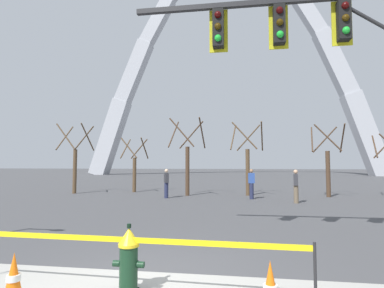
{
  "coord_description": "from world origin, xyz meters",
  "views": [
    {
      "loc": [
        1.47,
        -4.88,
        1.85
      ],
      "look_at": [
        -0.03,
        5.0,
        2.5
      ],
      "focal_mm": 29.07,
      "sensor_mm": 36.0,
      "label": 1
    }
  ],
  "objects_px": {
    "traffic_signal_gantry": "(365,48)",
    "pedestrian_standing_center": "(296,186)",
    "pedestrian_walking_left": "(251,184)",
    "fire_hydrant": "(129,261)",
    "pedestrian_walking_right": "(166,183)",
    "traffic_cone_by_hydrant": "(13,282)",
    "monument_arch": "(230,71)"
  },
  "relations": [
    {
      "from": "traffic_cone_by_hydrant",
      "to": "traffic_signal_gantry",
      "type": "relative_size",
      "value": 0.09
    },
    {
      "from": "traffic_cone_by_hydrant",
      "to": "pedestrian_walking_right",
      "type": "distance_m",
      "value": 13.14
    },
    {
      "from": "fire_hydrant",
      "to": "traffic_signal_gantry",
      "type": "height_order",
      "value": "traffic_signal_gantry"
    },
    {
      "from": "pedestrian_standing_center",
      "to": "pedestrian_walking_left",
      "type": "bearing_deg",
      "value": 144.0
    },
    {
      "from": "pedestrian_walking_right",
      "to": "traffic_cone_by_hydrant",
      "type": "bearing_deg",
      "value": -85.05
    },
    {
      "from": "monument_arch",
      "to": "pedestrian_standing_center",
      "type": "distance_m",
      "value": 41.65
    },
    {
      "from": "traffic_signal_gantry",
      "to": "pedestrian_standing_center",
      "type": "distance_m",
      "value": 9.04
    },
    {
      "from": "pedestrian_walking_right",
      "to": "traffic_signal_gantry",
      "type": "bearing_deg",
      "value": -54.84
    },
    {
      "from": "monument_arch",
      "to": "pedestrian_walking_left",
      "type": "distance_m",
      "value": 40.16
    },
    {
      "from": "traffic_cone_by_hydrant",
      "to": "pedestrian_standing_center",
      "type": "bearing_deg",
      "value": 65.09
    },
    {
      "from": "fire_hydrant",
      "to": "pedestrian_walking_left",
      "type": "xyz_separation_m",
      "value": [
        2.21,
        12.58,
        0.35
      ]
    },
    {
      "from": "monument_arch",
      "to": "pedestrian_standing_center",
      "type": "relative_size",
      "value": 31.58
    },
    {
      "from": "fire_hydrant",
      "to": "traffic_signal_gantry",
      "type": "relative_size",
      "value": 0.13
    },
    {
      "from": "traffic_signal_gantry",
      "to": "monument_arch",
      "type": "distance_m",
      "value": 48.17
    },
    {
      "from": "fire_hydrant",
      "to": "traffic_signal_gantry",
      "type": "xyz_separation_m",
      "value": [
        4.34,
        2.81,
        3.94
      ]
    },
    {
      "from": "pedestrian_walking_left",
      "to": "pedestrian_walking_right",
      "type": "xyz_separation_m",
      "value": [
        -4.6,
        -0.23,
        0.0
      ]
    },
    {
      "from": "fire_hydrant",
      "to": "pedestrian_walking_left",
      "type": "bearing_deg",
      "value": 80.03
    },
    {
      "from": "traffic_signal_gantry",
      "to": "pedestrian_standing_center",
      "type": "bearing_deg",
      "value": 90.67
    },
    {
      "from": "pedestrian_walking_left",
      "to": "pedestrian_standing_center",
      "type": "xyz_separation_m",
      "value": [
        2.03,
        -1.47,
        0.0
      ]
    },
    {
      "from": "monument_arch",
      "to": "pedestrian_standing_center",
      "type": "xyz_separation_m",
      "value": [
        4.13,
        -37.72,
        -17.16
      ]
    },
    {
      "from": "fire_hydrant",
      "to": "pedestrian_walking_right",
      "type": "height_order",
      "value": "pedestrian_walking_right"
    },
    {
      "from": "fire_hydrant",
      "to": "traffic_cone_by_hydrant",
      "type": "xyz_separation_m",
      "value": [
        -1.26,
        -0.72,
        -0.11
      ]
    },
    {
      "from": "traffic_cone_by_hydrant",
      "to": "pedestrian_standing_center",
      "type": "distance_m",
      "value": 13.05
    },
    {
      "from": "traffic_signal_gantry",
      "to": "pedestrian_standing_center",
      "type": "xyz_separation_m",
      "value": [
        -0.1,
        8.3,
        -3.59
      ]
    },
    {
      "from": "pedestrian_walking_left",
      "to": "pedestrian_walking_right",
      "type": "distance_m",
      "value": 4.61
    },
    {
      "from": "fire_hydrant",
      "to": "monument_arch",
      "type": "bearing_deg",
      "value": 89.87
    },
    {
      "from": "fire_hydrant",
      "to": "pedestrian_standing_center",
      "type": "xyz_separation_m",
      "value": [
        4.24,
        11.11,
        0.35
      ]
    },
    {
      "from": "pedestrian_standing_center",
      "to": "traffic_signal_gantry",
      "type": "bearing_deg",
      "value": -89.33
    },
    {
      "from": "fire_hydrant",
      "to": "traffic_cone_by_hydrant",
      "type": "relative_size",
      "value": 1.36
    },
    {
      "from": "traffic_signal_gantry",
      "to": "pedestrian_walking_left",
      "type": "relative_size",
      "value": 4.92
    },
    {
      "from": "traffic_cone_by_hydrant",
      "to": "pedestrian_walking_right",
      "type": "bearing_deg",
      "value": 94.95
    },
    {
      "from": "monument_arch",
      "to": "pedestrian_walking_left",
      "type": "xyz_separation_m",
      "value": [
        2.1,
        -36.25,
        -17.16
      ]
    }
  ]
}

